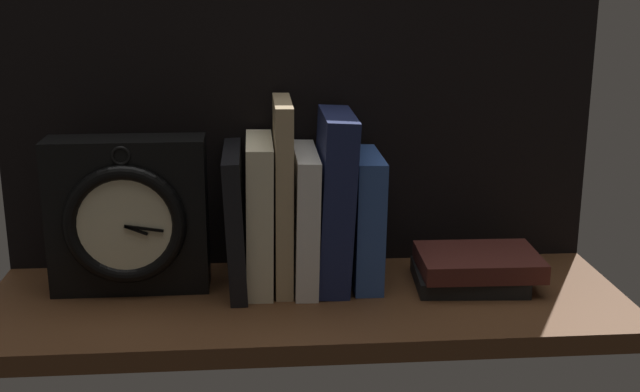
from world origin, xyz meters
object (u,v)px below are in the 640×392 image
at_px(book_navy_bierce, 334,200).
at_px(book_tan_shortstories, 283,194).
at_px(book_white_catcher, 305,218).
at_px(book_stack_side, 474,268).
at_px(book_blue_modern, 365,218).
at_px(framed_clock, 128,217).
at_px(book_cream_twain, 259,213).
at_px(book_black_skeptic, 236,219).

bearing_deg(book_navy_bierce, book_tan_shortstories, 180.00).
xyz_separation_m(book_white_catcher, book_stack_side, (0.22, -0.03, -0.07)).
height_order(book_tan_shortstories, book_blue_modern, book_tan_shortstories).
bearing_deg(book_white_catcher, book_navy_bierce, 0.00).
xyz_separation_m(book_tan_shortstories, book_stack_side, (0.25, -0.03, -0.10)).
height_order(framed_clock, book_stack_side, framed_clock).
xyz_separation_m(book_cream_twain, framed_clock, (-0.16, -0.01, 0.00)).
relative_size(book_tan_shortstories, framed_clock, 1.22).
xyz_separation_m(book_black_skeptic, book_stack_side, (0.31, -0.03, -0.07)).
height_order(book_black_skeptic, framed_clock, framed_clock).
bearing_deg(framed_clock, book_black_skeptic, 3.92).
height_order(book_cream_twain, book_white_catcher, book_cream_twain).
xyz_separation_m(book_cream_twain, book_stack_side, (0.28, -0.03, -0.07)).
distance_m(book_tan_shortstories, book_blue_modern, 0.11).
xyz_separation_m(framed_clock, book_stack_side, (0.44, -0.02, -0.08)).
bearing_deg(book_stack_side, book_blue_modern, 168.54).
distance_m(book_black_skeptic, framed_clock, 0.14).
relative_size(book_white_catcher, book_stack_side, 1.08).
distance_m(book_tan_shortstories, framed_clock, 0.20).
xyz_separation_m(book_white_catcher, book_navy_bierce, (0.04, 0.00, 0.02)).
distance_m(book_cream_twain, framed_clock, 0.16).
xyz_separation_m(book_blue_modern, book_stack_side, (0.14, -0.03, -0.06)).
bearing_deg(book_white_catcher, book_black_skeptic, 180.00).
relative_size(book_tan_shortstories, book_stack_side, 1.48).
height_order(book_black_skeptic, book_cream_twain, book_cream_twain).
relative_size(book_tan_shortstories, book_blue_modern, 1.41).
bearing_deg(book_cream_twain, book_tan_shortstories, 0.00).
xyz_separation_m(book_cream_twain, book_navy_bierce, (0.10, 0.00, 0.02)).
relative_size(book_blue_modern, book_stack_side, 1.05).
bearing_deg(book_blue_modern, book_navy_bierce, 180.00).
xyz_separation_m(book_tan_shortstories, book_white_catcher, (0.03, 0.00, -0.03)).
relative_size(book_navy_bierce, framed_clock, 1.13).
bearing_deg(book_navy_bierce, book_stack_side, -8.90).
bearing_deg(book_stack_side, book_navy_bierce, 171.10).
bearing_deg(framed_clock, book_white_catcher, 2.36).
bearing_deg(book_blue_modern, book_black_skeptic, 180.00).
relative_size(book_black_skeptic, book_white_catcher, 1.01).
xyz_separation_m(book_cream_twain, book_tan_shortstories, (0.03, 0.00, 0.02)).
height_order(book_tan_shortstories, framed_clock, book_tan_shortstories).
height_order(book_black_skeptic, book_navy_bierce, book_navy_bierce).
bearing_deg(book_blue_modern, book_white_catcher, 180.00).
distance_m(book_black_skeptic, book_stack_side, 0.32).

